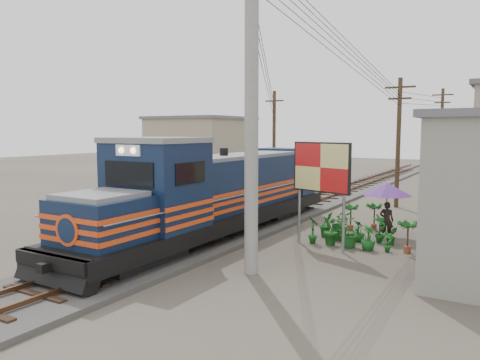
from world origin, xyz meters
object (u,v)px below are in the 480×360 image
Objects in this scene: market_umbrella at (387,189)px; vendor at (387,220)px; billboard at (321,170)px; locomotive at (216,195)px.

vendor is at bearing -75.14° from market_umbrella.
market_umbrella is 1.22m from vendor.
billboard is at bearing -118.71° from market_umbrella.
billboard is at bearing 49.01° from vendor.
billboard is 2.60× the size of vendor.
vendor is at bearing 27.70° from locomotive.
billboard is 3.74m from vendor.
vendor is at bearing 74.55° from billboard.
locomotive is 6.68m from vendor.
market_umbrella is at bearing 79.22° from billboard.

